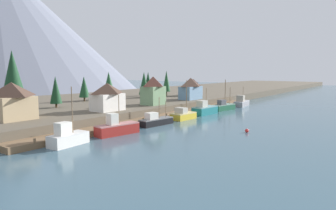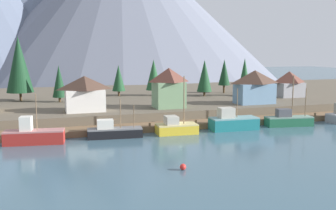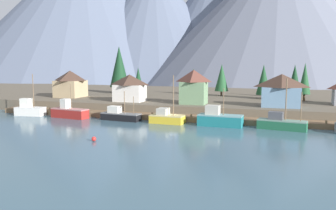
{
  "view_description": "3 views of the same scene",
  "coord_description": "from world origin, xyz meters",
  "px_view_note": "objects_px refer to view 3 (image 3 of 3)",
  "views": [
    {
      "loc": [
        -59.2,
        -41.72,
        11.56
      ],
      "look_at": [
        0.52,
        3.14,
        2.99
      ],
      "focal_mm": 32.56,
      "sensor_mm": 36.0,
      "label": 1
    },
    {
      "loc": [
        -20.22,
        -58.63,
        13.05
      ],
      "look_at": [
        0.24,
        3.67,
        3.84
      ],
      "focal_mm": 41.26,
      "sensor_mm": 36.0,
      "label": 2
    },
    {
      "loc": [
        20.14,
        -65.53,
        11.7
      ],
      "look_at": [
        -1.78,
        3.6,
        2.78
      ],
      "focal_mm": 37.88,
      "sensor_mm": 36.0,
      "label": 3
    }
  ],
  "objects_px": {
    "fishing_boat_green": "(281,123)",
    "conifer_near_left": "(138,80)",
    "conifer_near_right": "(119,67)",
    "conifer_mid_right": "(263,80)",
    "house_tan": "(70,83)",
    "fishing_boat_black": "(120,115)",
    "fishing_boat_teal": "(219,119)",
    "house_white": "(130,88)",
    "channel_buoy": "(94,139)",
    "fishing_boat_yellow": "(167,118)",
    "house_blue": "(281,90)",
    "conifer_back_left": "(194,79)",
    "conifer_back_right": "(222,78)",
    "conifer_centre": "(295,78)",
    "house_green": "(194,87)",
    "fishing_boat_white": "(30,110)",
    "fishing_boat_red": "(69,112)"
  },
  "relations": [
    {
      "from": "conifer_near_left",
      "to": "fishing_boat_red",
      "type": "bearing_deg",
      "value": -100.57
    },
    {
      "from": "house_white",
      "to": "house_blue",
      "type": "bearing_deg",
      "value": -0.93
    },
    {
      "from": "conifer_near_right",
      "to": "conifer_back_left",
      "type": "distance_m",
      "value": 22.05
    },
    {
      "from": "conifer_near_left",
      "to": "conifer_back_right",
      "type": "height_order",
      "value": "conifer_back_right"
    },
    {
      "from": "fishing_boat_yellow",
      "to": "house_green",
      "type": "height_order",
      "value": "house_green"
    },
    {
      "from": "house_white",
      "to": "channel_buoy",
      "type": "xyz_separation_m",
      "value": [
        7.33,
        -29.87,
        -5.34
      ]
    },
    {
      "from": "house_blue",
      "to": "conifer_back_right",
      "type": "xyz_separation_m",
      "value": [
        -15.32,
        20.17,
        1.49
      ]
    },
    {
      "from": "conifer_near_right",
      "to": "channel_buoy",
      "type": "bearing_deg",
      "value": -68.88
    },
    {
      "from": "fishing_boat_red",
      "to": "fishing_boat_black",
      "type": "bearing_deg",
      "value": 10.15
    },
    {
      "from": "fishing_boat_teal",
      "to": "conifer_back_left",
      "type": "xyz_separation_m",
      "value": [
        -12.76,
        33.03,
        5.42
      ]
    },
    {
      "from": "conifer_back_right",
      "to": "conifer_centre",
      "type": "bearing_deg",
      "value": -0.5
    },
    {
      "from": "fishing_boat_yellow",
      "to": "house_white",
      "type": "xyz_separation_m",
      "value": [
        -12.84,
        11.78,
        4.64
      ]
    },
    {
      "from": "conifer_near_left",
      "to": "conifer_back_right",
      "type": "relative_size",
      "value": 0.89
    },
    {
      "from": "fishing_boat_black",
      "to": "house_white",
      "type": "relative_size",
      "value": 1.2
    },
    {
      "from": "fishing_boat_black",
      "to": "fishing_boat_yellow",
      "type": "xyz_separation_m",
      "value": [
        9.94,
        -0.24,
        0.06
      ]
    },
    {
      "from": "fishing_boat_white",
      "to": "conifer_centre",
      "type": "height_order",
      "value": "conifer_centre"
    },
    {
      "from": "fishing_boat_teal",
      "to": "conifer_near_right",
      "type": "relative_size",
      "value": 0.6
    },
    {
      "from": "fishing_boat_white",
      "to": "house_tan",
      "type": "bearing_deg",
      "value": 84.84
    },
    {
      "from": "fishing_boat_white",
      "to": "conifer_centre",
      "type": "xyz_separation_m",
      "value": [
        55.37,
        31.11,
        6.41
      ]
    },
    {
      "from": "conifer_centre",
      "to": "house_white",
      "type": "bearing_deg",
      "value": -152.07
    },
    {
      "from": "fishing_boat_teal",
      "to": "fishing_boat_black",
      "type": "bearing_deg",
      "value": -178.19
    },
    {
      "from": "house_blue",
      "to": "fishing_boat_green",
      "type": "bearing_deg",
      "value": -89.33
    },
    {
      "from": "fishing_boat_green",
      "to": "conifer_near_left",
      "type": "height_order",
      "value": "conifer_near_left"
    },
    {
      "from": "fishing_boat_yellow",
      "to": "house_blue",
      "type": "distance_m",
      "value": 24.09
    },
    {
      "from": "conifer_mid_right",
      "to": "conifer_back_left",
      "type": "height_order",
      "value": "conifer_mid_right"
    },
    {
      "from": "channel_buoy",
      "to": "fishing_boat_yellow",
      "type": "bearing_deg",
      "value": 73.06
    },
    {
      "from": "house_tan",
      "to": "conifer_back_left",
      "type": "height_order",
      "value": "conifer_back_left"
    },
    {
      "from": "fishing_boat_white",
      "to": "house_white",
      "type": "height_order",
      "value": "fishing_boat_white"
    },
    {
      "from": "conifer_centre",
      "to": "conifer_back_left",
      "type": "bearing_deg",
      "value": 176.12
    },
    {
      "from": "house_green",
      "to": "conifer_mid_right",
      "type": "bearing_deg",
      "value": 47.92
    },
    {
      "from": "conifer_back_left",
      "to": "conifer_near_left",
      "type": "bearing_deg",
      "value": -153.06
    },
    {
      "from": "house_tan",
      "to": "house_green",
      "type": "bearing_deg",
      "value": -8.77
    },
    {
      "from": "conifer_back_left",
      "to": "channel_buoy",
      "type": "height_order",
      "value": "conifer_back_left"
    },
    {
      "from": "fishing_boat_red",
      "to": "fishing_boat_green",
      "type": "distance_m",
      "value": 42.24
    },
    {
      "from": "house_green",
      "to": "fishing_boat_teal",
      "type": "bearing_deg",
      "value": -56.13
    },
    {
      "from": "fishing_boat_black",
      "to": "conifer_back_left",
      "type": "xyz_separation_m",
      "value": [
        7.26,
        32.81,
        5.74
      ]
    },
    {
      "from": "conifer_near_left",
      "to": "conifer_back_left",
      "type": "xyz_separation_m",
      "value": [
        13.82,
        7.02,
        -0.09
      ]
    },
    {
      "from": "fishing_boat_black",
      "to": "fishing_boat_teal",
      "type": "xyz_separation_m",
      "value": [
        20.02,
        -0.23,
        0.32
      ]
    },
    {
      "from": "house_green",
      "to": "house_blue",
      "type": "relative_size",
      "value": 0.94
    },
    {
      "from": "conifer_near_right",
      "to": "fishing_boat_yellow",
      "type": "bearing_deg",
      "value": -51.55
    },
    {
      "from": "house_green",
      "to": "channel_buoy",
      "type": "relative_size",
      "value": 10.64
    },
    {
      "from": "conifer_near_right",
      "to": "conifer_mid_right",
      "type": "height_order",
      "value": "conifer_near_right"
    },
    {
      "from": "fishing_boat_white",
      "to": "conifer_back_left",
      "type": "height_order",
      "value": "conifer_back_left"
    },
    {
      "from": "house_green",
      "to": "conifer_back_right",
      "type": "xyz_separation_m",
      "value": [
        2.87,
        20.18,
        1.12
      ]
    },
    {
      "from": "conifer_centre",
      "to": "conifer_near_left",
      "type": "bearing_deg",
      "value": -172.64
    },
    {
      "from": "conifer_near_left",
      "to": "conifer_near_right",
      "type": "relative_size",
      "value": 0.56
    },
    {
      "from": "fishing_boat_yellow",
      "to": "conifer_back_left",
      "type": "relative_size",
      "value": 1.25
    },
    {
      "from": "fishing_boat_white",
      "to": "house_white",
      "type": "distance_m",
      "value": 22.43
    },
    {
      "from": "fishing_boat_black",
      "to": "conifer_centre",
      "type": "height_order",
      "value": "conifer_centre"
    },
    {
      "from": "house_tan",
      "to": "fishing_boat_black",
      "type": "bearing_deg",
      "value": -36.82
    }
  ]
}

